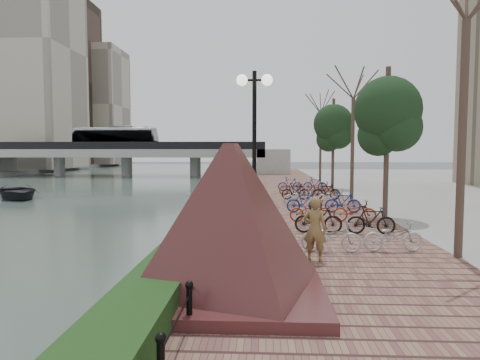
# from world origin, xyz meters

# --- Properties ---
(ground) EXTENTS (220.00, 220.00, 0.00)m
(ground) POSITION_xyz_m (0.00, 0.00, 0.00)
(ground) COLOR #59595B
(ground) RESTS_ON ground
(river_water) EXTENTS (30.00, 130.00, 0.02)m
(river_water) POSITION_xyz_m (-15.00, 25.00, 0.01)
(river_water) COLOR #475950
(river_water) RESTS_ON ground
(promenade) EXTENTS (8.00, 75.00, 0.50)m
(promenade) POSITION_xyz_m (4.00, 17.50, 0.25)
(promenade) COLOR brown
(promenade) RESTS_ON ground
(hedge) EXTENTS (1.10, 56.00, 0.60)m
(hedge) POSITION_xyz_m (0.60, 20.00, 0.80)
(hedge) COLOR #1B3C15
(hedge) RESTS_ON promenade
(chain_fence) EXTENTS (0.10, 14.10, 0.70)m
(chain_fence) POSITION_xyz_m (1.40, 2.00, 0.85)
(chain_fence) COLOR black
(chain_fence) RESTS_ON promenade
(granite_monument) EXTENTS (5.66, 5.66, 3.08)m
(granite_monument) POSITION_xyz_m (1.97, -1.38, 2.06)
(granite_monument) COLOR #451E1D
(granite_monument) RESTS_ON promenade
(lamppost) EXTENTS (1.02, 0.32, 5.14)m
(lamppost) POSITION_xyz_m (2.38, 2.22, 4.18)
(lamppost) COLOR black
(lamppost) RESTS_ON promenade
(motorcycle) EXTENTS (0.90, 1.82, 1.09)m
(motorcycle) POSITION_xyz_m (2.60, 1.92, 1.05)
(motorcycle) COLOR black
(motorcycle) RESTS_ON promenade
(pedestrian) EXTENTS (0.73, 0.60, 1.72)m
(pedestrian) POSITION_xyz_m (4.00, 1.37, 1.36)
(pedestrian) COLOR olive
(pedestrian) RESTS_ON promenade
(bicycle_parking) EXTENTS (2.40, 19.89, 1.00)m
(bicycle_parking) POSITION_xyz_m (5.50, 11.51, 0.97)
(bicycle_parking) COLOR #B5B7BB
(bicycle_parking) RESTS_ON promenade
(street_trees) EXTENTS (3.20, 37.12, 6.80)m
(street_trees) POSITION_xyz_m (8.00, 12.68, 3.69)
(street_trees) COLOR #3A2E22
(street_trees) RESTS_ON promenade
(bridge) EXTENTS (36.00, 10.77, 6.50)m
(bridge) POSITION_xyz_m (-15.28, 45.00, 3.37)
(bridge) COLOR gray
(bridge) RESTS_ON ground
(boat) EXTENTS (5.90, 6.10, 1.03)m
(boat) POSITION_xyz_m (-14.52, 19.02, 0.54)
(boat) COLOR #222228
(boat) RESTS_ON river_water
(far_buildings) EXTENTS (35.00, 38.00, 38.00)m
(far_buildings) POSITION_xyz_m (-41.66, 65.91, 16.12)
(far_buildings) COLOR #B6AC98
(far_buildings) RESTS_ON far_bank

